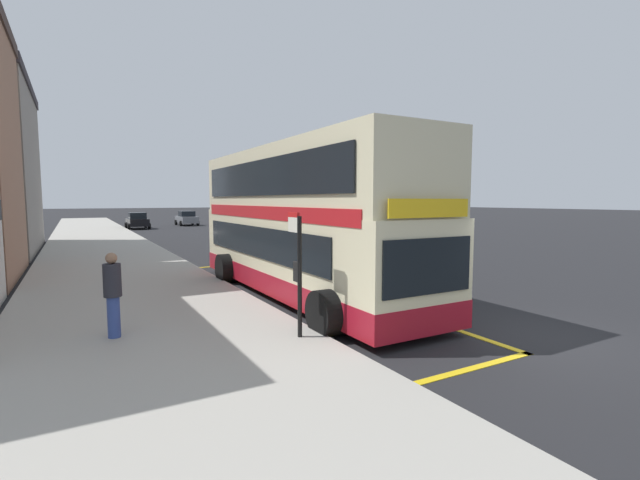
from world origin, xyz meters
The scene contains 8 objects.
ground_plane centered at (0.00, 32.00, 0.00)m, with size 260.00×260.00×0.00m, color black.
pavement_near centered at (-7.00, 32.00, 0.07)m, with size 6.00×76.00×0.14m, color #A39E93.
double_decker_bus centered at (-2.46, 6.38, 2.06)m, with size 3.24×11.03×4.40m.
bus_bay_markings centered at (-2.50, 6.43, 0.01)m, with size 3.00×13.66×0.01m.
bus_stop_sign centered at (-4.52, 2.38, 1.63)m, with size 0.09×0.51×2.49m.
parked_car_black_kerbside centered at (-2.87, 41.62, 0.80)m, with size 2.09×4.20×1.62m.
parked_car_grey_distant centered at (2.76, 45.19, 0.80)m, with size 2.09×4.20×1.62m.
pedestrian_waiting_near_sign centered at (-7.76, 4.10, 1.07)m, with size 0.34×0.34×1.70m.
Camera 1 is at (-8.36, -5.33, 2.87)m, focal length 24.50 mm.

